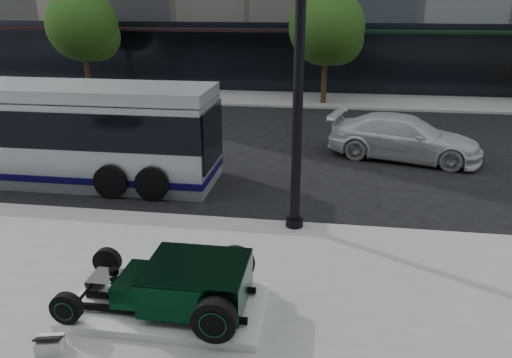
# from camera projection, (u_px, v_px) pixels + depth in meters

# --- Properties ---
(ground) EXTENTS (120.00, 120.00, 0.00)m
(ground) POSITION_uv_depth(u_px,v_px,m) (277.00, 195.00, 14.29)
(ground) COLOR black
(ground) RESTS_ON ground
(sidewalk_far) EXTENTS (70.00, 4.00, 0.12)m
(sidewalk_far) POSITION_uv_depth(u_px,v_px,m) (305.00, 100.00, 27.28)
(sidewalk_far) COLOR gray
(sidewalk_far) RESTS_ON ground
(street_trees) EXTENTS (29.80, 3.80, 5.70)m
(street_trees) POSITION_uv_depth(u_px,v_px,m) (329.00, 30.00, 24.98)
(street_trees) COLOR black
(street_trees) RESTS_ON sidewalk_far
(display_plinth) EXTENTS (3.40, 1.80, 0.15)m
(display_plinth) POSITION_uv_depth(u_px,v_px,m) (168.00, 306.00, 8.79)
(display_plinth) COLOR silver
(display_plinth) RESTS_ON sidewalk_near
(hot_rod) EXTENTS (3.22, 2.00, 0.81)m
(hot_rod) POSITION_uv_depth(u_px,v_px,m) (185.00, 283.00, 8.57)
(hot_rod) COLOR black
(hot_rod) RESTS_ON display_plinth
(info_plaque) EXTENTS (0.46, 0.38, 0.31)m
(info_plaque) POSITION_uv_depth(u_px,v_px,m) (50.00, 344.00, 7.76)
(info_plaque) COLOR silver
(info_plaque) RESTS_ON sidewalk_near
(lamppost) EXTENTS (0.42, 0.42, 7.62)m
(lamppost) POSITION_uv_depth(u_px,v_px,m) (299.00, 79.00, 10.86)
(lamppost) COLOR black
(lamppost) RESTS_ON sidewalk_near
(transit_bus) EXTENTS (12.12, 2.88, 2.92)m
(transit_bus) POSITION_uv_depth(u_px,v_px,m) (21.00, 130.00, 15.28)
(transit_bus) COLOR #ADB2B7
(transit_bus) RESTS_ON ground
(white_sedan) EXTENTS (5.52, 3.32, 1.50)m
(white_sedan) POSITION_uv_depth(u_px,v_px,m) (404.00, 137.00, 17.29)
(white_sedan) COLOR silver
(white_sedan) RESTS_ON ground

